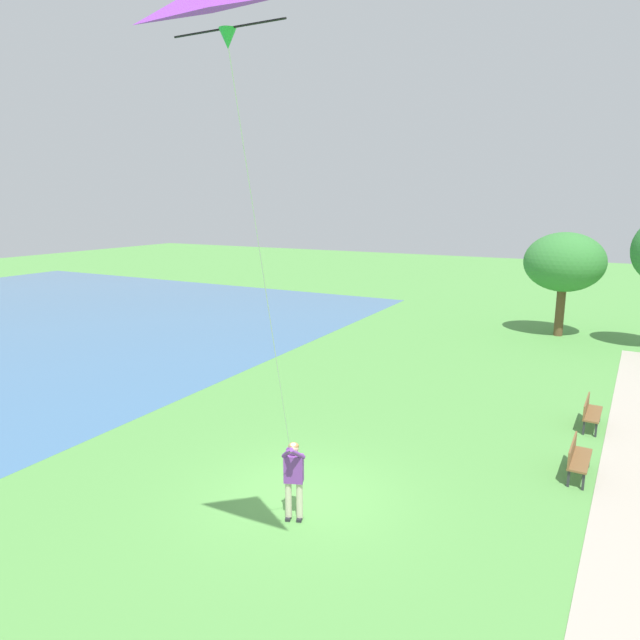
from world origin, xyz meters
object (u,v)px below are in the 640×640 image
at_px(park_bench_near_walkway, 577,456).
at_px(tree_treeline_right, 564,263).
at_px(flying_kite, 241,14).
at_px(person_kite_flyer, 294,474).
at_px(park_bench_far_walkway, 590,411).

relative_size(park_bench_near_walkway, tree_treeline_right, 0.29).
distance_m(flying_kite, park_bench_near_walkway, 12.30).
bearing_deg(flying_kite, person_kite_flyer, 112.48).
height_order(flying_kite, park_bench_far_walkway, flying_kite).
distance_m(flying_kite, tree_treeline_right, 24.73).
relative_size(person_kite_flyer, tree_treeline_right, 0.35).
xyz_separation_m(person_kite_flyer, tree_treeline_right, (3.17, 20.73, 2.64)).
bearing_deg(tree_treeline_right, person_kite_flyer, -98.68).
bearing_deg(flying_kite, park_bench_near_walkway, 66.06).
height_order(park_bench_far_walkway, tree_treeline_right, tree_treeline_right).
bearing_deg(person_kite_flyer, tree_treeline_right, 81.32).
bearing_deg(flying_kite, tree_treeline_right, 85.83).
distance_m(person_kite_flyer, tree_treeline_right, 21.14).
distance_m(person_kite_flyer, flying_kite, 8.54).
bearing_deg(tree_treeline_right, park_bench_far_walkway, -80.45).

